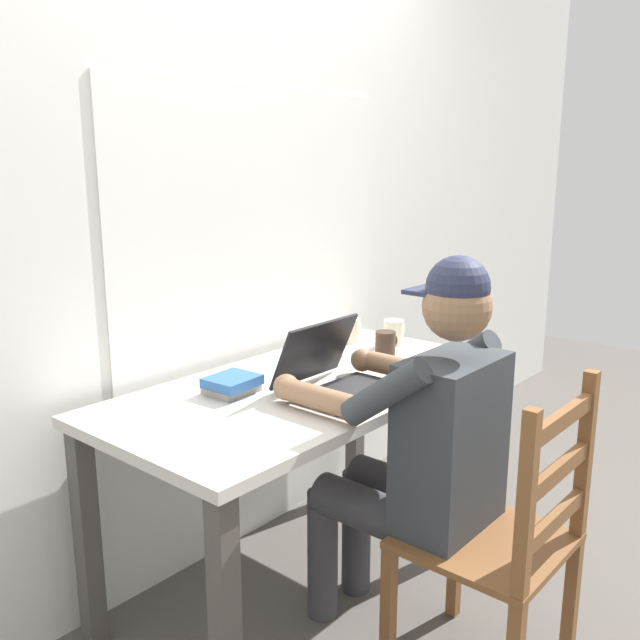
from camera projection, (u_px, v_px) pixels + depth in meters
The scene contains 12 objects.
ground_plane at pixel (309, 585), 2.46m from camera, with size 8.00×8.00×0.00m, color #56514C.
back_wall at pixel (216, 211), 2.44m from camera, with size 6.00×0.08×2.60m.
desk at pixel (309, 412), 2.31m from camera, with size 1.42×0.71×0.75m.
seated_person at pixel (420, 439), 2.03m from camera, with size 0.50×0.60×1.22m.
wooden_chair at pixel (503, 542), 1.90m from camera, with size 0.42×0.42×0.92m.
laptop at pixel (338, 376), 2.18m from camera, with size 0.33×0.32×0.22m.
computer_mouse at pixel (413, 371), 2.35m from camera, with size 0.06×0.10×0.03m, color black.
coffee_mug_white at pixel (394, 332), 2.74m from camera, with size 0.12×0.08×0.10m.
coffee_mug_dark at pixel (386, 345), 2.54m from camera, with size 0.11×0.07×0.10m.
coffee_mug_spare at pixel (350, 332), 2.74m from camera, with size 0.12×0.09×0.10m.
book_stack_main at pixel (232, 384), 2.17m from camera, with size 0.16×0.15×0.06m.
paper_pile_near_laptop at pixel (349, 348), 2.68m from camera, with size 0.24×0.14×0.01m, color white.
Camera 1 is at (-1.63, -1.44, 1.48)m, focal length 38.87 mm.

